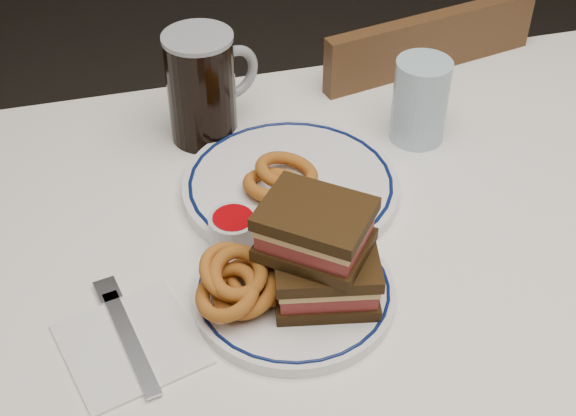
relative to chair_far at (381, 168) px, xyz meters
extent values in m
cube|color=silver|center=(-0.23, -0.48, 0.27)|extent=(1.26, 0.86, 0.03)
cylinder|color=#3F2714|center=(0.31, -0.14, -0.11)|extent=(0.06, 0.06, 0.71)
cube|color=silver|center=(-0.23, -0.05, 0.19)|extent=(1.26, 0.01, 0.17)
cube|color=#3F2714|center=(-0.01, 0.07, -0.06)|extent=(0.46, 0.46, 0.04)
cylinder|color=#3F2714|center=(0.12, 0.27, -0.27)|extent=(0.03, 0.03, 0.38)
cylinder|color=#3F2714|center=(0.18, -0.06, -0.27)|extent=(0.03, 0.03, 0.38)
cylinder|color=#3F2714|center=(-0.21, 0.20, -0.27)|extent=(0.03, 0.03, 0.38)
cylinder|color=#3F2714|center=(-0.14, -0.13, -0.27)|extent=(0.03, 0.03, 0.38)
cube|color=#3F2714|center=(0.02, -0.11, 0.17)|extent=(0.39, 0.11, 0.43)
cylinder|color=white|center=(-0.33, -0.56, 0.30)|extent=(0.24, 0.24, 0.02)
torus|color=#091649|center=(-0.33, -0.56, 0.31)|extent=(0.23, 0.23, 0.00)
cube|color=black|center=(-0.30, -0.58, 0.31)|extent=(0.13, 0.11, 0.02)
cube|color=maroon|center=(-0.30, -0.58, 0.33)|extent=(0.12, 0.11, 0.02)
cube|color=tan|center=(-0.30, -0.58, 0.35)|extent=(0.13, 0.11, 0.01)
cube|color=black|center=(-0.30, -0.58, 0.36)|extent=(0.13, 0.11, 0.02)
cube|color=black|center=(-0.31, -0.56, 0.37)|extent=(0.15, 0.15, 0.02)
cube|color=maroon|center=(-0.31, -0.56, 0.39)|extent=(0.14, 0.14, 0.02)
cube|color=tan|center=(-0.31, -0.56, 0.41)|extent=(0.14, 0.14, 0.01)
cube|color=black|center=(-0.31, -0.56, 0.42)|extent=(0.15, 0.15, 0.02)
torus|color=brown|center=(-0.40, -0.55, 0.32)|extent=(0.07, 0.07, 0.02)
torus|color=brown|center=(-0.38, -0.55, 0.32)|extent=(0.08, 0.08, 0.04)
torus|color=brown|center=(-0.39, -0.57, 0.33)|extent=(0.09, 0.08, 0.05)
torus|color=brown|center=(-0.42, -0.57, 0.34)|extent=(0.08, 0.08, 0.05)
torus|color=brown|center=(-0.41, -0.55, 0.35)|extent=(0.08, 0.08, 0.06)
torus|color=brown|center=(-0.40, -0.56, 0.35)|extent=(0.07, 0.07, 0.05)
cylinder|color=silver|center=(-0.38, -0.46, 0.32)|extent=(0.06, 0.06, 0.04)
cylinder|color=#990208|center=(-0.38, -0.46, 0.34)|extent=(0.05, 0.05, 0.01)
cylinder|color=black|center=(-0.38, -0.20, 0.37)|extent=(0.10, 0.10, 0.16)
cylinder|color=gray|center=(-0.38, -0.20, 0.45)|extent=(0.10, 0.10, 0.01)
torus|color=gray|center=(-0.32, -0.18, 0.38)|extent=(0.08, 0.05, 0.09)
cylinder|color=#9BBAC8|center=(-0.07, -0.29, 0.35)|extent=(0.08, 0.08, 0.13)
cylinder|color=white|center=(-0.29, -0.37, 0.30)|extent=(0.30, 0.30, 0.02)
torus|color=#091649|center=(-0.29, -0.37, 0.31)|extent=(0.28, 0.28, 0.01)
torus|color=brown|center=(-0.31, -0.38, 0.32)|extent=(0.09, 0.09, 0.05)
torus|color=brown|center=(-0.29, -0.37, 0.33)|extent=(0.09, 0.09, 0.04)
cube|color=silver|center=(-0.53, -0.58, 0.29)|extent=(0.18, 0.18, 0.00)
cube|color=silver|center=(-0.53, -0.58, 0.30)|extent=(0.05, 0.16, 0.00)
cube|color=silver|center=(-0.55, -0.49, 0.30)|extent=(0.03, 0.04, 0.00)
camera|label=1|loc=(-0.51, -1.19, 0.99)|focal=50.00mm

